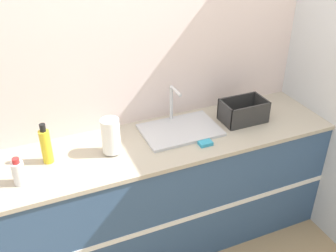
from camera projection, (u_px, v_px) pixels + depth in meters
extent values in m
cube|color=silver|center=(136.00, 71.00, 2.70)|extent=(4.94, 0.06, 2.60)
cube|color=silver|center=(318.00, 60.00, 2.88)|extent=(0.06, 2.60, 2.60)
cube|color=#33517A|center=(156.00, 196.00, 2.88)|extent=(2.54, 0.60, 0.89)
cube|color=white|center=(172.00, 223.00, 2.64)|extent=(2.54, 0.01, 0.04)
cube|color=#B2A893|center=(154.00, 144.00, 2.64)|extent=(2.56, 0.63, 0.03)
cube|color=silver|center=(180.00, 130.00, 2.75)|extent=(0.54, 0.36, 0.02)
cylinder|color=silver|center=(171.00, 103.00, 2.80)|extent=(0.02, 0.02, 0.26)
cylinder|color=silver|center=(176.00, 91.00, 2.68)|extent=(0.02, 0.15, 0.02)
cylinder|color=#4C4C51|center=(112.00, 152.00, 2.53)|extent=(0.09, 0.09, 0.01)
cylinder|color=white|center=(111.00, 136.00, 2.46)|extent=(0.12, 0.12, 0.23)
cube|color=#2D2D2D|center=(242.00, 120.00, 2.88)|extent=(0.32, 0.20, 0.01)
cube|color=#2D2D2D|center=(251.00, 116.00, 2.76)|extent=(0.32, 0.01, 0.15)
cube|color=#2D2D2D|center=(237.00, 104.00, 2.91)|extent=(0.32, 0.01, 0.15)
cube|color=#2D2D2D|center=(225.00, 114.00, 2.79)|extent=(0.01, 0.20, 0.15)
cube|color=#2D2D2D|center=(261.00, 106.00, 2.89)|extent=(0.01, 0.20, 0.15)
cylinder|color=yellow|center=(46.00, 147.00, 2.39)|extent=(0.07, 0.07, 0.22)
cylinder|color=black|center=(43.00, 128.00, 2.32)|extent=(0.04, 0.04, 0.05)
cylinder|color=white|center=(19.00, 173.00, 2.23)|extent=(0.07, 0.07, 0.14)
cylinder|color=red|center=(16.00, 161.00, 2.18)|extent=(0.04, 0.04, 0.03)
cube|color=#3399BF|center=(205.00, 143.00, 2.60)|extent=(0.09, 0.06, 0.02)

